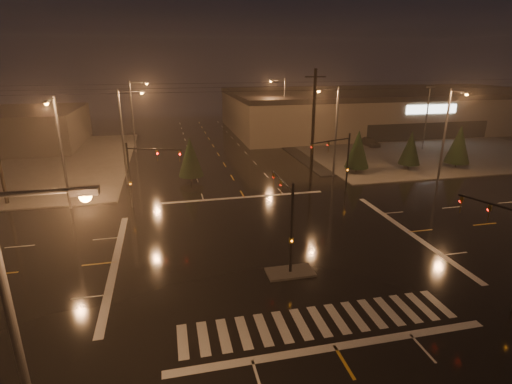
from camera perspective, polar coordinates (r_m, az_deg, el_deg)
ground at (r=29.31m, az=2.54°, el=-7.69°), size 140.00×140.00×0.00m
sidewalk_ne at (r=67.84m, az=20.74°, el=6.39°), size 36.00×36.00×0.12m
median_island at (r=25.89m, az=4.92°, el=-11.34°), size 3.00×1.60×0.15m
crosswalk at (r=22.00m, az=9.02°, el=-17.76°), size 15.00×2.60×0.01m
stop_bar_near at (r=20.56m, az=11.20°, el=-20.88°), size 16.00×0.50×0.01m
stop_bar_far at (r=39.20m, az=-1.69°, el=-0.74°), size 16.00×0.50×0.01m
parking_lot at (r=69.14m, az=25.12°, el=6.03°), size 50.00×24.00×0.08m
retail_building at (r=83.30m, az=17.97°, el=11.39°), size 60.20×28.30×7.20m
signal_mast_median at (r=25.09m, az=4.51°, el=-3.01°), size 0.25×4.59×6.00m
signal_mast_ne at (r=40.20m, az=11.96°, el=4.97°), size 4.84×1.86×6.00m
signal_mast_nw at (r=36.70m, az=-16.21°, el=3.35°), size 4.84×1.86×6.00m
signal_mast_se at (r=25.05m, az=32.62°, el=-6.20°), size 1.55×3.87×6.00m
streetlight_0 at (r=13.20m, az=-29.87°, el=-17.01°), size 2.77×0.32×10.00m
streetlight_1 at (r=44.09m, az=-18.18°, el=8.30°), size 2.77×0.32×10.00m
streetlight_2 at (r=59.89m, az=-16.98°, el=10.90°), size 2.77×0.32×10.00m
streetlight_3 at (r=45.74m, az=11.03°, el=9.22°), size 2.77×0.32×10.00m
streetlight_4 at (r=64.38m, az=3.82°, el=12.13°), size 2.77×0.32×10.00m
streetlight_5 at (r=38.25m, az=-26.20°, el=5.87°), size 0.32×2.77×10.00m
streetlight_6 at (r=47.22m, az=25.67°, el=8.03°), size 0.32×2.77×10.00m
utility_pole_1 at (r=42.66m, az=8.16°, el=9.16°), size 2.20×0.32×12.00m
conifer_0 at (r=48.41m, az=14.35°, el=5.98°), size 2.81×2.81×5.10m
conifer_1 at (r=51.95m, az=21.22°, el=5.92°), size 2.57×2.57×4.72m
conifer_2 at (r=55.05m, az=27.02°, el=6.13°), size 2.97×2.97×5.34m
conifer_3 at (r=43.96m, az=-9.36°, el=5.00°), size 2.74×2.74×4.98m
car_parked at (r=64.64m, az=15.92°, el=6.92°), size 2.03×4.32×1.43m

